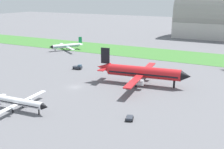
# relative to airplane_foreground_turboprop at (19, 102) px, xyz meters

# --- Properties ---
(ground_plane) EXTENTS (600.00, 600.00, 0.00)m
(ground_plane) POSITION_rel_airplane_foreground_turboprop_xyz_m (1.68, 23.07, -2.37)
(ground_plane) COLOR slate
(grass_taxiway_strip) EXTENTS (360.00, 28.00, 0.08)m
(grass_taxiway_strip) POSITION_rel_airplane_foreground_turboprop_xyz_m (1.68, 87.69, -2.33)
(grass_taxiway_strip) COLOR #3D7533
(grass_taxiway_strip) RESTS_ON ground_plane
(airplane_foreground_turboprop) EXTENTS (18.51, 21.60, 6.47)m
(airplane_foreground_turboprop) POSITION_rel_airplane_foreground_turboprop_xyz_m (0.00, 0.00, 0.00)
(airplane_foreground_turboprop) COLOR white
(airplane_foreground_turboprop) RESTS_ON ground_plane
(airplane_taxiing_turboprop) EXTENTS (19.19, 16.95, 6.79)m
(airplane_taxiing_turboprop) POSITION_rel_airplane_foreground_turboprop_xyz_m (-38.74, 74.15, 0.12)
(airplane_taxiing_turboprop) COLOR silver
(airplane_taxiing_turboprop) RESTS_ON ground_plane
(airplane_midfield_jet) EXTENTS (32.64, 33.18, 11.74)m
(airplane_midfield_jet) POSITION_rel_airplane_foreground_turboprop_xyz_m (20.02, 36.15, 1.86)
(airplane_midfield_jet) COLOR red
(airplane_midfield_jet) RESTS_ON ground_plane
(pushback_tug_near_gate) EXTENTS (3.89, 2.66, 1.95)m
(pushback_tug_near_gate) POSITION_rel_airplane_foreground_turboprop_xyz_m (-10.49, 42.97, -1.45)
(pushback_tug_near_gate) COLOR #2D333D
(pushback_tug_near_gate) RESTS_ON ground_plane
(baggage_cart_midfield) EXTENTS (2.42, 2.81, 0.90)m
(baggage_cart_midfield) POSITION_rel_airplane_foreground_turboprop_xyz_m (28.39, 7.83, -1.80)
(baggage_cart_midfield) COLOR #2D333D
(baggage_cart_midfield) RESTS_ON ground_plane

